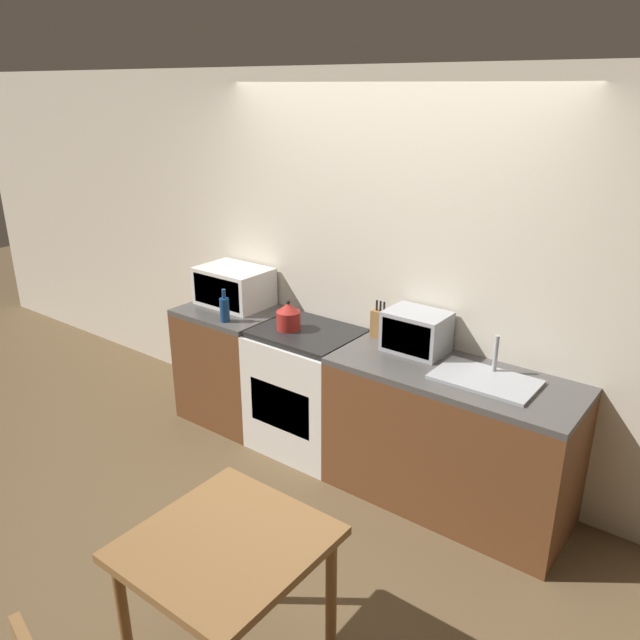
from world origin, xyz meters
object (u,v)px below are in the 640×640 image
stove_range (307,389)px  kettle (288,316)px  bottle (225,309)px  dining_table (227,562)px  toaster_oven (416,332)px  microwave (234,286)px

stove_range → kettle: size_ratio=4.21×
stove_range → bottle: size_ratio=3.76×
kettle → bottle: size_ratio=0.89×
kettle → dining_table: kettle is taller
stove_range → toaster_oven: toaster_oven is taller
stove_range → toaster_oven: 0.97m
toaster_oven → kettle: bearing=-167.0°
bottle → toaster_oven: size_ratio=0.63×
kettle → microwave: microwave is taller
stove_range → microwave: 0.99m
microwave → toaster_oven: 1.55m
bottle → stove_range: bearing=20.3°
dining_table → stove_range: bearing=118.5°
dining_table → toaster_oven: bearing=95.2°
toaster_oven → microwave: bearing=-178.1°
kettle → microwave: size_ratio=0.40×
stove_range → dining_table: bearing=-61.5°
toaster_oven → stove_range: bearing=-169.1°
kettle → dining_table: size_ratio=0.28×
microwave → dining_table: 2.52m
microwave → dining_table: microwave is taller
microwave → stove_range: bearing=-7.0°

